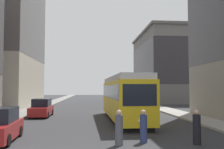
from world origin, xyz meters
The scene contains 9 objects.
sidewalk_left centered at (-8.67, 40.00, 0.07)m, with size 2.64×120.00×0.15m, color gray.
sidewalk_right centered at (8.67, 40.00, 0.07)m, with size 2.64×120.00×0.15m, color gray.
streetcar centered at (1.85, 13.34, 2.10)m, with size 2.95×13.47×3.89m.
transit_bus centered at (5.35, 29.58, 1.95)m, with size 2.97×12.29×3.45m.
parked_car_left_mid centered at (-6.05, 17.04, 0.84)m, with size 1.92×4.61×1.82m.
pedestrian_crossing_near centered at (4.32, 3.49, 0.83)m, with size 0.40×0.40×1.78m.
pedestrian_crossing_far centered at (0.34, 3.67, 0.83)m, with size 0.40×0.40×1.78m.
pedestrian_on_sidewalk centered at (1.71, 4.22, 0.80)m, with size 0.39×0.39×1.72m.
building_right_corner centered at (17.46, 44.59, 7.64)m, with size 15.55×21.29×14.92m.
Camera 1 is at (-1.09, -8.98, 2.87)m, focal length 40.11 mm.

